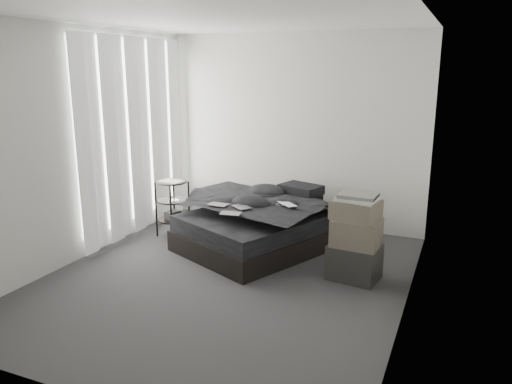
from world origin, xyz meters
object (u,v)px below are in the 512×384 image
at_px(bed, 261,237).
at_px(laptop, 284,199).
at_px(box_lower, 354,262).
at_px(side_stand, 173,209).

relative_size(bed, laptop, 6.24).
bearing_deg(box_lower, laptop, 156.95).
height_order(laptop, box_lower, laptop).
bearing_deg(laptop, box_lower, 18.90).
bearing_deg(bed, box_lower, 2.55).
distance_m(bed, box_lower, 1.35).
distance_m(laptop, box_lower, 1.12).
height_order(bed, laptop, laptop).
distance_m(bed, laptop, 0.64).
distance_m(laptop, side_stand, 1.57).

